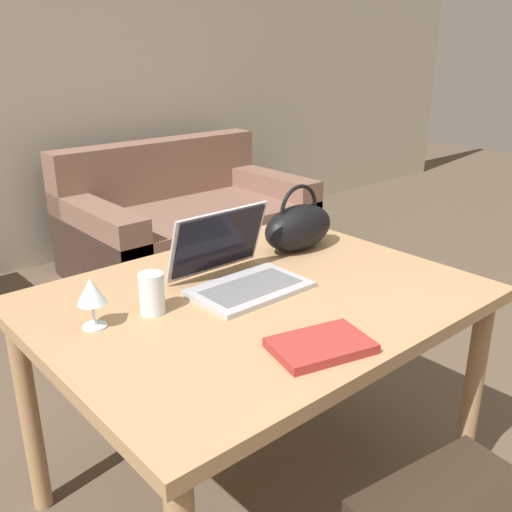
{
  "coord_description": "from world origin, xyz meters",
  "views": [
    {
      "loc": [
        -0.97,
        -0.6,
        1.45
      ],
      "look_at": [
        0.05,
        0.57,
        0.87
      ],
      "focal_mm": 40.0,
      "sensor_mm": 36.0,
      "label": 1
    }
  ],
  "objects_px": {
    "drinking_glass": "(152,293)",
    "wine_glass": "(91,293)",
    "couch": "(187,226)",
    "laptop": "(235,266)",
    "handbag": "(298,227)"
  },
  "relations": [
    {
      "from": "drinking_glass",
      "to": "wine_glass",
      "type": "xyz_separation_m",
      "value": [
        -0.16,
        0.02,
        0.04
      ]
    },
    {
      "from": "couch",
      "to": "laptop",
      "type": "relative_size",
      "value": 4.49
    },
    {
      "from": "wine_glass",
      "to": "laptop",
      "type": "bearing_deg",
      "value": -2.63
    },
    {
      "from": "drinking_glass",
      "to": "couch",
      "type": "bearing_deg",
      "value": 53.53
    },
    {
      "from": "wine_glass",
      "to": "handbag",
      "type": "distance_m",
      "value": 0.83
    },
    {
      "from": "laptop",
      "to": "wine_glass",
      "type": "distance_m",
      "value": 0.46
    },
    {
      "from": "laptop",
      "to": "wine_glass",
      "type": "xyz_separation_m",
      "value": [
        -0.46,
        0.02,
        0.04
      ]
    },
    {
      "from": "couch",
      "to": "drinking_glass",
      "type": "xyz_separation_m",
      "value": [
        -1.38,
        -1.86,
        0.53
      ]
    },
    {
      "from": "handbag",
      "to": "drinking_glass",
      "type": "bearing_deg",
      "value": -171.34
    },
    {
      "from": "laptop",
      "to": "drinking_glass",
      "type": "distance_m",
      "value": 0.3
    },
    {
      "from": "couch",
      "to": "handbag",
      "type": "bearing_deg",
      "value": -111.89
    },
    {
      "from": "laptop",
      "to": "handbag",
      "type": "distance_m",
      "value": 0.39
    },
    {
      "from": "couch",
      "to": "laptop",
      "type": "xyz_separation_m",
      "value": [
        -1.08,
        -1.86,
        0.53
      ]
    },
    {
      "from": "drinking_glass",
      "to": "wine_glass",
      "type": "bearing_deg",
      "value": 171.38
    },
    {
      "from": "drinking_glass",
      "to": "handbag",
      "type": "bearing_deg",
      "value": 8.66
    }
  ]
}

